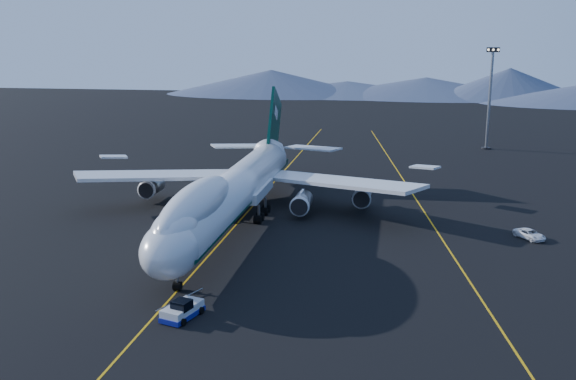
% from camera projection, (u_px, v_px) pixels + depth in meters
% --- Properties ---
extents(ground, '(500.00, 500.00, 0.00)m').
position_uv_depth(ground, '(235.00, 226.00, 100.22)').
color(ground, black).
rests_on(ground, ground).
extents(taxiway_line_main, '(0.25, 220.00, 0.01)m').
position_uv_depth(taxiway_line_main, '(235.00, 226.00, 100.22)').
color(taxiway_line_main, '#DFA20D').
rests_on(taxiway_line_main, ground).
extents(taxiway_line_side, '(28.08, 198.09, 0.01)m').
position_uv_depth(taxiway_line_side, '(428.00, 218.00, 104.76)').
color(taxiway_line_side, '#DFA20D').
rests_on(taxiway_line_side, ground).
extents(boeing_747, '(59.62, 72.43, 19.37)m').
position_uv_depth(boeing_747, '(234.00, 190.00, 98.90)').
color(boeing_747, silver).
rests_on(boeing_747, ground).
extents(pushback_tug, '(3.93, 5.50, 2.17)m').
position_uv_depth(pushback_tug, '(182.00, 311.00, 67.51)').
color(pushback_tug, silver).
rests_on(pushback_tug, ground).
extents(service_van, '(4.75, 5.45, 1.40)m').
position_uv_depth(service_van, '(530.00, 234.00, 93.83)').
color(service_van, white).
rests_on(service_van, ground).
extents(floodlight_mast, '(3.25, 2.43, 26.27)m').
position_uv_depth(floodlight_mast, '(490.00, 98.00, 166.48)').
color(floodlight_mast, black).
rests_on(floodlight_mast, ground).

